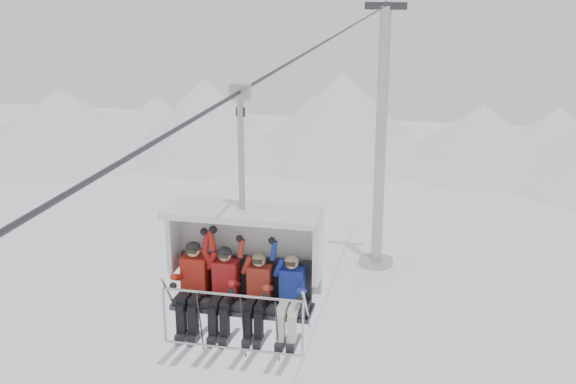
% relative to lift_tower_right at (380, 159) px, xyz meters
% --- Properties ---
extents(ridgeline, '(72.00, 21.00, 7.00)m').
position_rel_lift_tower_right_xyz_m(ridgeline, '(-1.58, 20.05, -2.94)').
color(ridgeline, white).
rests_on(ridgeline, ground).
extents(lift_tower_right, '(2.00, 1.80, 13.48)m').
position_rel_lift_tower_right_xyz_m(lift_tower_right, '(0.00, 0.00, 0.00)').
color(lift_tower_right, '#A5A7AC').
rests_on(lift_tower_right, ground).
extents(haul_cable, '(0.06, 50.00, 0.06)m').
position_rel_lift_tower_right_xyz_m(haul_cable, '(0.00, -22.00, 7.52)').
color(haul_cable, '#303035').
rests_on(haul_cable, lift_tower_left).
extents(chairlift_carrier, '(2.41, 1.17, 3.98)m').
position_rel_lift_tower_right_xyz_m(chairlift_carrier, '(0.00, -25.21, 4.90)').
color(chairlift_carrier, black).
rests_on(chairlift_carrier, haul_cable).
extents(skier_far_left, '(0.41, 1.69, 1.64)m').
position_rel_lift_tower_right_xyz_m(skier_far_left, '(-0.79, -25.52, 4.43)').
color(skier_far_left, '#AC2215').
rests_on(skier_far_left, chairlift_carrier).
extents(skier_center_left, '(0.39, 1.69, 1.58)m').
position_rel_lift_tower_right_xyz_m(skier_center_left, '(-0.27, -25.52, 4.42)').
color(skier_center_left, '#A91919').
rests_on(skier_center_left, chairlift_carrier).
extents(skier_center_right, '(0.37, 1.69, 1.50)m').
position_rel_lift_tower_right_xyz_m(skier_center_right, '(0.28, -25.53, 4.39)').
color(skier_center_right, '#A52C1E').
rests_on(skier_center_right, chairlift_carrier).
extents(skier_far_right, '(0.37, 1.69, 1.51)m').
position_rel_lift_tower_right_xyz_m(skier_far_right, '(0.80, -25.53, 4.40)').
color(skier_far_right, navy).
rests_on(skier_far_right, chairlift_carrier).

